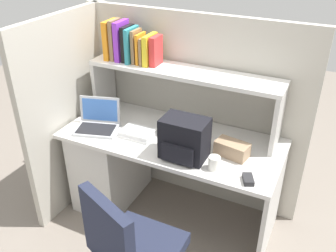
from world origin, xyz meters
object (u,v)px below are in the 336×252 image
object	(u,v)px
paper_cup	(214,163)
tissue_box	(232,149)
computer_mouse	(248,179)
laptop	(98,122)
backpack	(184,139)

from	to	relation	value
paper_cup	tissue_box	size ratio (longest dim) A/B	0.40
computer_mouse	paper_cup	world-z (taller)	paper_cup
computer_mouse	tissue_box	world-z (taller)	tissue_box
laptop	computer_mouse	world-z (taller)	laptop
backpack	tissue_box	distance (m)	0.33
paper_cup	laptop	bearing A→B (deg)	173.51
computer_mouse	tissue_box	size ratio (longest dim) A/B	0.47
computer_mouse	tissue_box	distance (m)	0.29
backpack	laptop	bearing A→B (deg)	174.88
laptop	computer_mouse	xyz separation A→B (m)	(1.20, -0.14, -0.03)
backpack	paper_cup	distance (m)	0.25
laptop	backpack	bearing A→B (deg)	-5.12
laptop	computer_mouse	size ratio (longest dim) A/B	3.54
computer_mouse	paper_cup	bearing A→B (deg)	146.76
laptop	backpack	distance (m)	0.75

